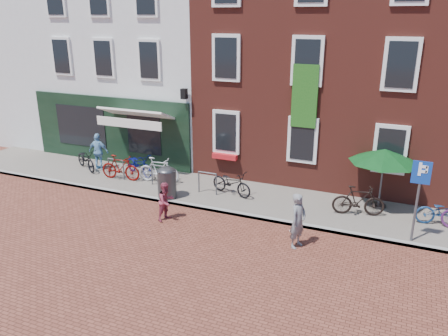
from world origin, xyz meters
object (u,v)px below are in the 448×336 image
at_px(parasol, 385,153).
at_px(bicycle_4, 232,183).
at_px(bicycle_3, 159,170).
at_px(bicycle_6, 445,212).
at_px(bicycle_2, 139,164).
at_px(bicycle_1, 120,168).
at_px(bicycle_0, 86,159).
at_px(parking_sign, 419,187).
at_px(woman, 298,221).
at_px(cafe_person, 99,152).
at_px(bicycle_5, 358,201).
at_px(boy, 166,201).
at_px(litter_bin, 167,181).

distance_m(parasol, bicycle_4, 5.32).
relative_size(bicycle_3, bicycle_4, 0.97).
height_order(parasol, bicycle_6, parasol).
bearing_deg(bicycle_2, parasol, -63.18).
relative_size(parasol, bicycle_6, 1.34).
xyz_separation_m(bicycle_1, bicycle_2, (0.37, 0.76, -0.05)).
height_order(bicycle_0, bicycle_6, same).
relative_size(parking_sign, woman, 1.50).
bearing_deg(bicycle_0, cafe_person, -32.52).
distance_m(bicycle_3, bicycle_4, 3.08).
height_order(bicycle_4, bicycle_5, bicycle_5).
bearing_deg(bicycle_3, woman, -122.06).
bearing_deg(bicycle_2, bicycle_0, 121.13).
distance_m(bicycle_0, bicycle_3, 3.60).
relative_size(parasol, bicycle_2, 1.34).
bearing_deg(bicycle_3, bicycle_6, -97.30).
height_order(parking_sign, woman, parking_sign).
bearing_deg(bicycle_5, bicycle_2, 73.46).
bearing_deg(parking_sign, boy, -169.56).
bearing_deg(bicycle_1, cafe_person, 61.17).
height_order(boy, bicycle_6, boy).
xyz_separation_m(woman, bicycle_4, (-3.10, 2.67, -0.26)).
relative_size(bicycle_0, bicycle_4, 1.00).
xyz_separation_m(parking_sign, bicycle_0, (-12.79, 1.40, -1.21)).
xyz_separation_m(bicycle_2, bicycle_3, (1.16, -0.41, 0.05)).
bearing_deg(bicycle_0, bicycle_4, -61.73).
relative_size(bicycle_1, bicycle_2, 0.97).
relative_size(boy, bicycle_1, 0.77).
height_order(parasol, woman, parasol).
bearing_deg(litter_bin, bicycle_2, 143.83).
xyz_separation_m(parking_sign, boy, (-7.33, -1.35, -1.12)).
bearing_deg(bicycle_2, bicycle_1, 178.03).
height_order(parking_sign, bicycle_2, parking_sign).
xyz_separation_m(cafe_person, bicycle_4, (6.19, -0.42, -0.32)).
relative_size(parking_sign, bicycle_4, 1.42).
xyz_separation_m(bicycle_3, bicycle_4, (3.08, -0.06, -0.05)).
relative_size(woman, bicycle_3, 0.97).
xyz_separation_m(parking_sign, bicycle_6, (0.90, 1.46, -1.21)).
height_order(boy, bicycle_5, boy).
bearing_deg(bicycle_4, bicycle_1, 110.24).
relative_size(parasol, cafe_person, 1.48).
xyz_separation_m(litter_bin, boy, (0.78, -1.41, -0.10)).
relative_size(bicycle_2, bicycle_6, 1.00).
bearing_deg(bicycle_6, bicycle_1, 84.58).
height_order(parasol, bicycle_2, parasol).
xyz_separation_m(litter_bin, parking_sign, (8.11, -0.06, 1.03)).
distance_m(bicycle_0, bicycle_6, 13.69).
xyz_separation_m(parasol, boy, (-6.25, -3.51, -1.37)).
bearing_deg(bicycle_1, parasol, -87.45).
xyz_separation_m(bicycle_3, bicycle_6, (10.09, 0.17, -0.05)).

